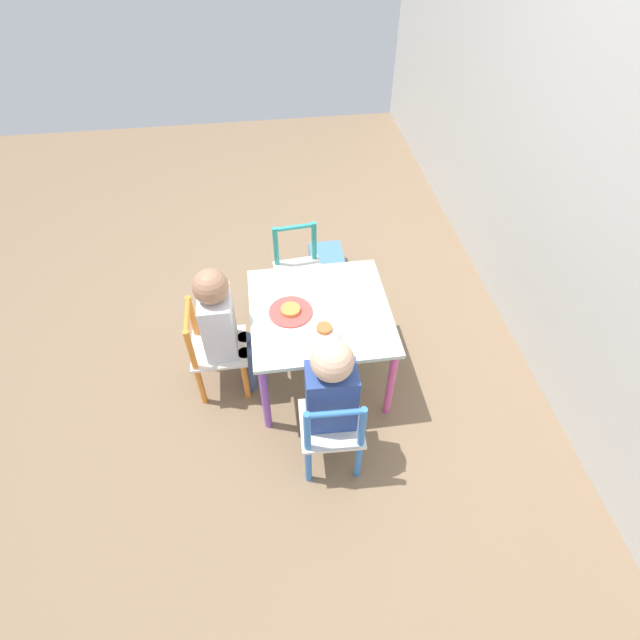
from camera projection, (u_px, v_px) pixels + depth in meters
name	position (u px, v px, depth m)	size (l,w,h in m)	color
ground_plane	(320.00, 371.00, 2.59)	(6.00, 6.00, 0.00)	#7F664C
house_wall	(633.00, 109.00, 1.76)	(6.00, 0.06, 2.60)	beige
kids_table	(320.00, 319.00, 2.31)	(0.64, 0.64, 0.45)	silver
chair_blue	(332.00, 430.00, 2.07)	(0.27, 0.27, 0.51)	silver
chair_orange	(215.00, 351.00, 2.37)	(0.26, 0.26, 0.51)	silver
chair_teal	(299.00, 273.00, 2.76)	(0.28, 0.28, 0.51)	silver
child_right	(331.00, 391.00, 1.97)	(0.22, 0.21, 0.73)	#38383D
child_front	(222.00, 323.00, 2.24)	(0.20, 0.21, 0.73)	#4C608E
plate_right	(324.00, 330.00, 2.17)	(0.15, 0.15, 0.03)	white
plate_front	(291.00, 311.00, 2.25)	(0.20, 0.20, 0.03)	#E54C47
storage_bin	(328.00, 266.00, 3.08)	(0.32, 0.20, 0.13)	#4C7FB7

